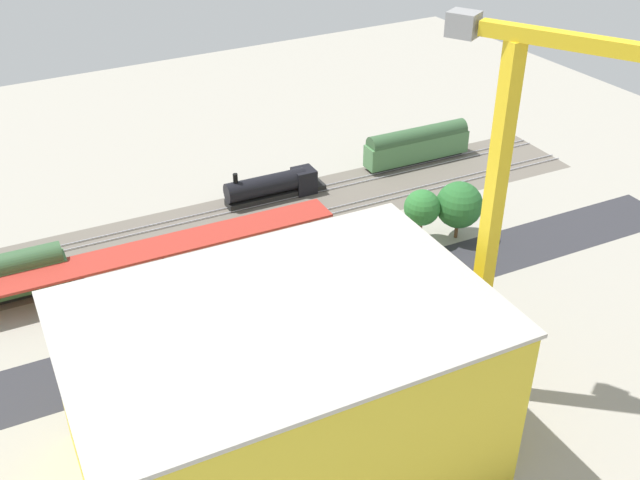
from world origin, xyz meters
name	(u,v)px	position (x,y,z in m)	size (l,w,h in m)	color
ground_plane	(274,302)	(0.00, 0.00, 0.00)	(189.00, 189.00, 0.00)	#9E998C
rail_bed	(211,228)	(0.00, -20.10, 0.00)	(118.12, 14.91, 0.01)	#665E54
street_asphalt	(286,315)	(0.00, 3.09, 0.00)	(118.12, 9.00, 0.01)	#2D2D33
track_rails	(211,227)	(0.00, -20.10, 0.18)	(117.98, 14.50, 0.12)	#9E9EA8
platform_canopy_near	(161,247)	(9.41, -12.55, 3.82)	(45.97, 7.29, 4.02)	#A82D23
locomotive	(276,186)	(-11.93, -23.56, 1.94)	(15.68, 3.80, 5.39)	black
passenger_coach	(417,144)	(-37.63, -23.55, 3.16)	(18.47, 3.98, 6.03)	black
parked_car_0	(392,297)	(-12.30, 7.04, 0.79)	(4.76, 2.07, 1.77)	black
parked_car_1	(336,316)	(-4.51, 6.94, 0.80)	(4.49, 1.96, 1.80)	black
parked_car_2	(274,335)	(3.24, 6.60, 0.75)	(4.17, 1.88, 1.71)	black
parked_car_3	(212,352)	(10.36, 5.94, 0.69)	(4.10, 1.91, 1.54)	black
construction_building	(282,391)	(9.89, 22.30, 8.19)	(34.72, 23.16, 16.37)	yellow
construction_roof_slab	(280,314)	(9.89, 22.30, 16.57)	(35.32, 23.76, 0.40)	#B7B2A8
tower_crane	(503,209)	(-11.41, 24.04, 21.36)	(11.32, 19.02, 37.85)	gray
box_truck_0	(292,311)	(0.07, 4.77, 1.77)	(9.03, 2.95, 3.61)	black
box_truck_1	(299,307)	(-1.11, 4.26, 1.60)	(8.92, 3.61, 3.20)	black
street_tree_0	(422,208)	(-23.43, -2.80, 5.26)	(4.86, 4.86, 7.71)	brown
street_tree_1	(459,205)	(-28.45, -1.28, 5.06)	(6.34, 6.34, 8.24)	brown
street_tree_2	(181,287)	(10.69, -1.95, 4.67)	(4.64, 4.64, 7.01)	brown
street_tree_3	(332,241)	(-9.21, -2.08, 4.66)	(5.51, 5.51, 7.43)	brown
traffic_light	(206,333)	(11.38, 7.43, 4.81)	(0.50, 0.36, 7.38)	#333333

